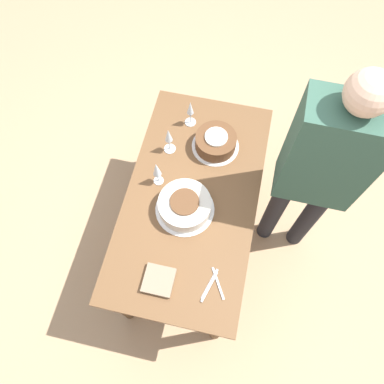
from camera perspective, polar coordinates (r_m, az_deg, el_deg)
name	(u,v)px	position (r m, az deg, el deg)	size (l,w,h in m)	color
ground_plane	(192,238)	(2.79, 0.00, -6.96)	(12.00, 12.00, 0.00)	tan
dining_table	(192,205)	(2.22, 0.00, -1.99)	(1.39, 0.74, 0.74)	brown
cake_center_white	(185,206)	(2.03, -1.11, -2.10)	(0.33, 0.33, 0.11)	white
cake_front_chocolate	(216,142)	(2.22, 3.63, 7.62)	(0.28, 0.28, 0.11)	white
wine_glass_near	(190,110)	(2.26, -0.26, 12.42)	(0.07, 0.07, 0.19)	silver
wine_glass_far	(169,137)	(2.15, -3.58, 8.39)	(0.07, 0.07, 0.20)	silver
wine_glass_extra	(157,170)	(2.04, -5.40, 3.38)	(0.06, 0.06, 0.20)	silver
fork_pile	(212,285)	(1.95, 3.13, -13.90)	(0.19, 0.12, 0.01)	silver
napkin_stack	(159,280)	(1.94, -5.09, -13.26)	(0.15, 0.15, 0.03)	gray
person_cutting	(321,168)	(1.98, 19.00, 3.41)	(0.23, 0.40, 1.66)	#232328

